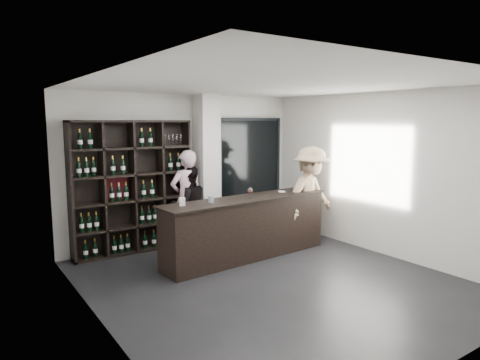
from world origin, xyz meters
TOP-DOWN VIEW (x-y plane):
  - floor at (0.00, 0.00)m, footprint 5.00×5.50m
  - wine_shelf at (-1.15, 2.57)m, footprint 2.20×0.35m
  - structural_column at (0.35, 2.47)m, footprint 0.40×0.40m
  - glass_panel at (1.55, 2.69)m, footprint 1.60×0.08m
  - tasting_counter at (0.35, 1.10)m, footprint 3.25×0.67m
  - taster_pink at (-0.15, 2.40)m, footprint 0.68×0.46m
  - taster_black at (-0.10, 2.40)m, footprint 0.81×0.67m
  - customer at (1.80, 1.05)m, footprint 1.36×0.96m
  - wine_glass at (0.34, 1.00)m, footprint 0.12×0.12m
  - spit_cup at (-0.40, 1.06)m, footprint 0.10×0.10m
  - napkin_stack at (1.23, 1.23)m, footprint 0.14×0.14m
  - card_stand at (-0.90, 1.10)m, footprint 0.10×0.07m

SIDE VIEW (x-z plane):
  - floor at x=0.00m, z-range -0.01..0.00m
  - tasting_counter at x=0.35m, z-range 0.00..1.07m
  - taster_black at x=-0.10m, z-range 0.00..1.53m
  - taster_pink at x=-0.15m, z-range 0.00..1.84m
  - customer at x=1.80m, z-range 0.00..1.91m
  - napkin_stack at x=1.23m, z-range 1.07..1.09m
  - spit_cup at x=-0.40m, z-range 1.07..1.18m
  - card_stand at x=-0.90m, z-range 1.07..1.20m
  - wine_glass at x=0.34m, z-range 1.07..1.29m
  - wine_shelf at x=-1.15m, z-range 0.00..2.40m
  - glass_panel at x=1.55m, z-range 0.35..2.45m
  - structural_column at x=0.35m, z-range 0.00..2.90m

